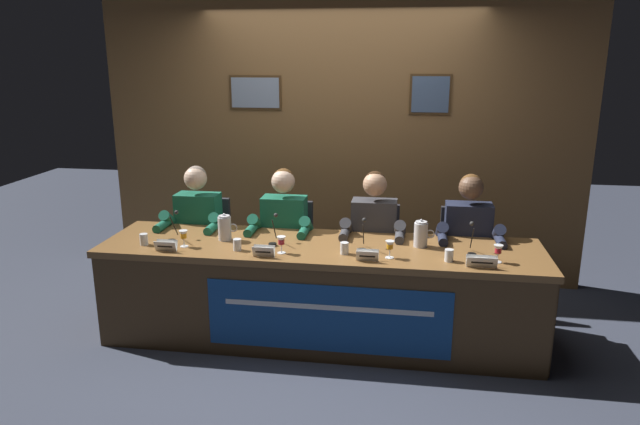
{
  "coord_description": "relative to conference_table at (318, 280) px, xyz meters",
  "views": [
    {
      "loc": [
        0.61,
        -4.01,
        2.11
      ],
      "look_at": [
        0.0,
        0.0,
        0.99
      ],
      "focal_mm": 32.42,
      "sensor_mm": 36.0,
      "label": 1
    }
  ],
  "objects": [
    {
      "name": "chair_far_left",
      "position": [
        -1.11,
        0.7,
        -0.08
      ],
      "size": [
        0.44,
        0.45,
        0.89
      ],
      "color": "black",
      "rests_on": "ground_plane"
    },
    {
      "name": "chair_center_right",
      "position": [
        0.37,
        0.7,
        -0.08
      ],
      "size": [
        0.44,
        0.45,
        0.89
      ],
      "color": "black",
      "rests_on": "ground_plane"
    },
    {
      "name": "juice_glass_far_right",
      "position": [
        1.24,
        -0.07,
        0.32
      ],
      "size": [
        0.06,
        0.06,
        0.12
      ],
      "color": "white",
      "rests_on": "conference_table"
    },
    {
      "name": "panelist_far_left",
      "position": [
        -1.11,
        0.5,
        0.2
      ],
      "size": [
        0.51,
        0.48,
        1.22
      ],
      "color": "black",
      "rests_on": "ground_plane"
    },
    {
      "name": "microphone_center_left",
      "position": [
        -0.35,
        0.08,
        0.31
      ],
      "size": [
        0.06,
        0.17,
        0.22
      ],
      "color": "black",
      "rests_on": "conference_table"
    },
    {
      "name": "nameplate_far_left",
      "position": [
        -1.07,
        -0.19,
        0.27
      ],
      "size": [
        0.16,
        0.06,
        0.08
      ],
      "color": "white",
      "rests_on": "conference_table"
    },
    {
      "name": "ground_plane",
      "position": [
        -0.0,
        0.11,
        -0.51
      ],
      "size": [
        12.0,
        12.0,
        0.0
      ],
      "primitive_type": "plane",
      "color": "#383D4C"
    },
    {
      "name": "microphone_far_right",
      "position": [
        1.09,
        0.07,
        0.31
      ],
      "size": [
        0.06,
        0.17,
        0.22
      ],
      "color": "black",
      "rests_on": "conference_table"
    },
    {
      "name": "water_cup_far_right",
      "position": [
        0.92,
        -0.1,
        0.27
      ],
      "size": [
        0.06,
        0.06,
        0.08
      ],
      "color": "silver",
      "rests_on": "conference_table"
    },
    {
      "name": "water_cup_far_left",
      "position": [
        -1.29,
        -0.08,
        0.27
      ],
      "size": [
        0.06,
        0.06,
        0.08
      ],
      "color": "silver",
      "rests_on": "conference_table"
    },
    {
      "name": "microphone_center_right",
      "position": [
        0.32,
        0.05,
        0.31
      ],
      "size": [
        0.06,
        0.17,
        0.22
      ],
      "color": "black",
      "rests_on": "conference_table"
    },
    {
      "name": "water_cup_center_right",
      "position": [
        0.2,
        -0.06,
        0.27
      ],
      "size": [
        0.06,
        0.06,
        0.08
      ],
      "color": "silver",
      "rests_on": "conference_table"
    },
    {
      "name": "water_pitcher_left_side",
      "position": [
        -0.73,
        0.13,
        0.33
      ],
      "size": [
        0.15,
        0.1,
        0.21
      ],
      "color": "silver",
      "rests_on": "conference_table"
    },
    {
      "name": "nameplate_center_right",
      "position": [
        0.37,
        -0.18,
        0.27
      ],
      "size": [
        0.15,
        0.06,
        0.08
      ],
      "color": "white",
      "rests_on": "conference_table"
    },
    {
      "name": "panelist_far_right",
      "position": [
        1.11,
        0.5,
        0.2
      ],
      "size": [
        0.51,
        0.48,
        1.22
      ],
      "color": "black",
      "rests_on": "ground_plane"
    },
    {
      "name": "microphone_far_left",
      "position": [
        -1.12,
        0.05,
        0.31
      ],
      "size": [
        0.06,
        0.17,
        0.22
      ],
      "color": "black",
      "rests_on": "conference_table"
    },
    {
      "name": "water_cup_center_left",
      "position": [
        -0.57,
        -0.09,
        0.27
      ],
      "size": [
        0.06,
        0.06,
        0.08
      ],
      "color": "silver",
      "rests_on": "conference_table"
    },
    {
      "name": "nameplate_far_right",
      "position": [
        1.13,
        -0.19,
        0.27
      ],
      "size": [
        0.2,
        0.06,
        0.08
      ],
      "color": "white",
      "rests_on": "conference_table"
    },
    {
      "name": "chair_center_left",
      "position": [
        -0.37,
        0.7,
        -0.08
      ],
      "size": [
        0.44,
        0.45,
        0.89
      ],
      "color": "black",
      "rests_on": "ground_plane"
    },
    {
      "name": "panelist_center_left",
      "position": [
        -0.37,
        0.5,
        0.2
      ],
      "size": [
        0.51,
        0.48,
        1.22
      ],
      "color": "black",
      "rests_on": "ground_plane"
    },
    {
      "name": "panelist_center_right",
      "position": [
        0.37,
        0.5,
        0.2
      ],
      "size": [
        0.51,
        0.48,
        1.22
      ],
      "color": "black",
      "rests_on": "ground_plane"
    },
    {
      "name": "conference_table",
      "position": [
        0.0,
        0.0,
        0.0
      ],
      "size": [
        3.26,
        0.81,
        0.74
      ],
      "color": "brown",
      "rests_on": "ground_plane"
    },
    {
      "name": "juice_glass_far_left",
      "position": [
        -0.98,
        -0.07,
        0.32
      ],
      "size": [
        0.06,
        0.06,
        0.12
      ],
      "color": "white",
      "rests_on": "conference_table"
    },
    {
      "name": "nameplate_center_left",
      "position": [
        -0.35,
        -0.2,
        0.27
      ],
      "size": [
        0.15,
        0.06,
        0.08
      ],
      "color": "white",
      "rests_on": "conference_table"
    },
    {
      "name": "wall_back_panelled",
      "position": [
        -0.0,
        1.44,
        0.79
      ],
      "size": [
        4.46,
        0.14,
        2.6
      ],
      "color": "brown",
      "rests_on": "ground_plane"
    },
    {
      "name": "chair_far_right",
      "position": [
        1.11,
        0.7,
        -0.08
      ],
      "size": [
        0.44,
        0.45,
        0.89
      ],
      "color": "black",
      "rests_on": "ground_plane"
    },
    {
      "name": "juice_glass_center_right",
      "position": [
        0.52,
        -0.09,
        0.32
      ],
      "size": [
        0.06,
        0.06,
        0.12
      ],
      "color": "white",
      "rests_on": "conference_table"
    },
    {
      "name": "water_pitcher_right_side",
      "position": [
        0.73,
        0.19,
        0.33
      ],
      "size": [
        0.15,
        0.1,
        0.21
      ],
      "color": "silver",
      "rests_on": "conference_table"
    },
    {
      "name": "juice_glass_center_left",
      "position": [
        -0.25,
        -0.11,
        0.32
      ],
      "size": [
        0.06,
        0.06,
        0.12
      ],
      "color": "white",
      "rests_on": "conference_table"
    }
  ]
}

